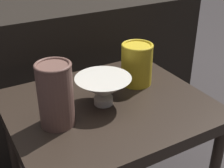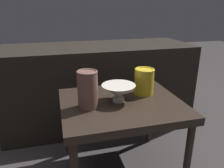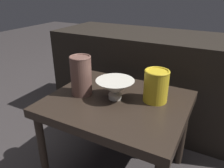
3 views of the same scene
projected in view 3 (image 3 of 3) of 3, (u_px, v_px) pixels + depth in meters
name	position (u px, v px, depth m)	size (l,w,h in m)	color
table	(117.00, 109.00, 1.01)	(0.62, 0.52, 0.44)	#2D231C
couch_backdrop	(156.00, 79.00, 1.53)	(1.42, 0.50, 0.63)	black
bowl	(115.00, 87.00, 0.98)	(0.17, 0.17, 0.09)	silver
vase_textured_left	(81.00, 75.00, 1.01)	(0.10, 0.10, 0.19)	brown
vase_colorful_right	(156.00, 85.00, 0.95)	(0.11, 0.11, 0.15)	gold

